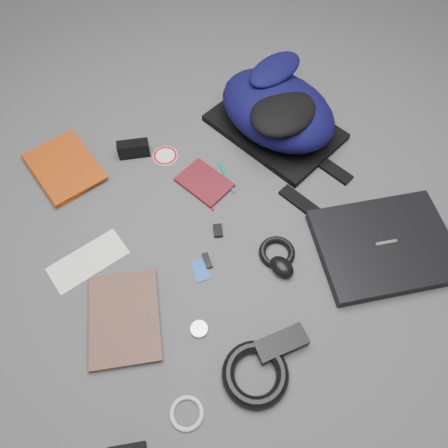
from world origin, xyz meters
name	(u,v)px	position (x,y,z in m)	size (l,w,h in m)	color
ground	(224,227)	(0.00, 0.00, 0.00)	(4.00, 4.00, 0.00)	#4F4F51
backpack	(277,109)	(0.36, 0.30, 0.10)	(0.34, 0.50, 0.21)	black
laptop	(384,246)	(0.42, -0.29, 0.02)	(0.41, 0.32, 0.04)	black
textbook_red	(38,182)	(-0.50, 0.44, 0.01)	(0.20, 0.27, 0.03)	#902E08
comic_book	(89,323)	(-0.49, -0.12, 0.01)	(0.20, 0.28, 0.02)	#A7510B
envelope	(88,261)	(-0.44, 0.08, 0.00)	(0.24, 0.11, 0.00)	white
dvd_case	(204,182)	(0.02, 0.19, 0.01)	(0.12, 0.18, 0.01)	#460D12
compact_camera	(134,149)	(-0.15, 0.42, 0.03)	(0.11, 0.04, 0.06)	black
sticker_disc	(165,156)	(-0.06, 0.36, 0.00)	(0.09, 0.09, 0.00)	white
pen_teal	(226,177)	(0.10, 0.18, 0.00)	(0.01, 0.01, 0.15)	#0D787B
pen_red	(210,195)	(0.01, 0.13, 0.00)	(0.01, 0.01, 0.13)	#AA0D16
id_badge	(201,270)	(-0.13, -0.11, 0.00)	(0.05, 0.07, 0.00)	blue
usb_black	(207,261)	(-0.10, -0.09, 0.00)	(0.02, 0.05, 0.01)	black
key_fob	(218,231)	(-0.03, -0.01, 0.01)	(0.03, 0.05, 0.01)	black
mouse	(282,267)	(0.09, -0.22, 0.02)	(0.06, 0.08, 0.04)	black
headphone_left	(146,286)	(-0.30, -0.08, 0.01)	(0.05, 0.05, 0.01)	silver
headphone_right	(199,329)	(-0.21, -0.28, 0.01)	(0.05, 0.05, 0.01)	silver
cable_coil	(277,252)	(0.11, -0.16, 0.01)	(0.11, 0.11, 0.02)	black
power_brick	(281,344)	(-0.03, -0.42, 0.02)	(0.15, 0.06, 0.04)	black
power_cord_coil	(255,374)	(-0.13, -0.46, 0.02)	(0.18, 0.18, 0.04)	black
white_cable_coil	(187,413)	(-0.34, -0.46, 0.01)	(0.09, 0.09, 0.01)	silver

